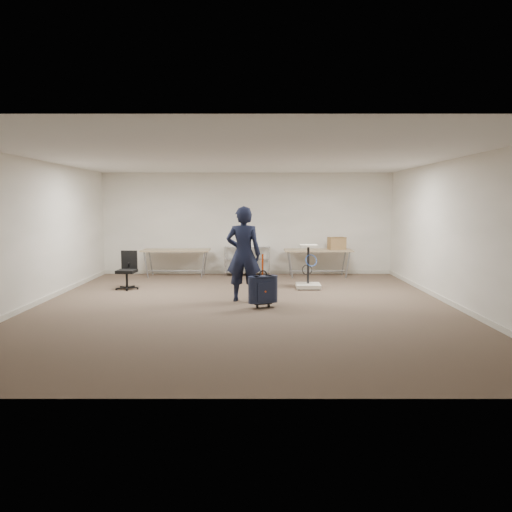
{
  "coord_description": "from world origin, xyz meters",
  "views": [
    {
      "loc": [
        0.24,
        -9.33,
        1.95
      ],
      "look_at": [
        0.24,
        0.3,
        0.94
      ],
      "focal_mm": 35.0,
      "sensor_mm": 36.0,
      "label": 1
    }
  ],
  "objects": [
    {
      "name": "ground",
      "position": [
        0.0,
        0.0,
        0.0
      ],
      "size": [
        9.0,
        9.0,
        0.0
      ],
      "primitive_type": "plane",
      "color": "#493B2C",
      "rests_on": "ground"
    },
    {
      "name": "cardboard_box",
      "position": [
        2.41,
        4.04,
        0.89
      ],
      "size": [
        0.48,
        0.4,
        0.33
      ],
      "primitive_type": "cube",
      "rotation": [
        0.0,
        0.0,
        0.18
      ],
      "color": "olive",
      "rests_on": "folding_table_right"
    },
    {
      "name": "office_chair",
      "position": [
        -2.71,
        1.98,
        0.26
      ],
      "size": [
        0.53,
        0.53,
        0.87
      ],
      "color": "black",
      "rests_on": "ground"
    },
    {
      "name": "folding_table_right",
      "position": [
        1.9,
        3.95,
        0.68
      ],
      "size": [
        1.8,
        0.75,
        0.73
      ],
      "color": "#917B58",
      "rests_on": "ground"
    },
    {
      "name": "folding_table_left",
      "position": [
        -1.9,
        3.95,
        0.68
      ],
      "size": [
        1.8,
        0.75,
        0.73
      ],
      "color": "#917B58",
      "rests_on": "ground"
    },
    {
      "name": "equipment_cart",
      "position": [
        1.45,
        2.05,
        0.27
      ],
      "size": [
        0.57,
        0.57,
        1.02
      ],
      "color": "#F0E5CE",
      "rests_on": "ground"
    },
    {
      "name": "suitcase",
      "position": [
        0.37,
        -0.08,
        0.35
      ],
      "size": [
        0.42,
        0.34,
        1.02
      ],
      "color": "black",
      "rests_on": "ground"
    },
    {
      "name": "wire_shelf",
      "position": [
        0.0,
        4.2,
        0.44
      ],
      "size": [
        1.22,
        0.47,
        0.8
      ],
      "color": "silver",
      "rests_on": "ground"
    },
    {
      "name": "room_shell",
      "position": [
        0.0,
        1.38,
        0.05
      ],
      "size": [
        8.0,
        9.0,
        9.0
      ],
      "color": "beige",
      "rests_on": "ground"
    },
    {
      "name": "person",
      "position": [
        -0.01,
        0.56,
        0.95
      ],
      "size": [
        0.73,
        0.52,
        1.91
      ],
      "primitive_type": "imported",
      "rotation": [
        0.0,
        0.0,
        3.05
      ],
      "color": "black",
      "rests_on": "ground"
    }
  ]
}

